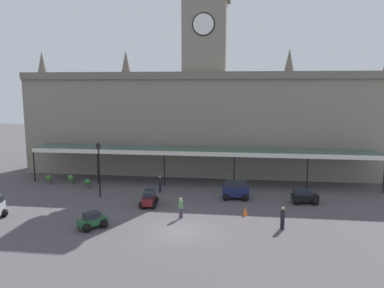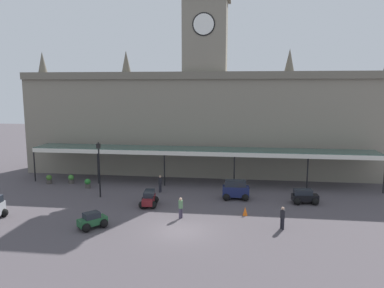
% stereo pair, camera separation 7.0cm
% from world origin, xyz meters
% --- Properties ---
extents(ground_plane, '(140.00, 140.00, 0.00)m').
position_xyz_m(ground_plane, '(0.00, 0.00, 0.00)').
color(ground_plane, '#4B454A').
extents(station_building, '(41.94, 6.30, 20.87)m').
position_xyz_m(station_building, '(0.00, 18.48, 6.66)').
color(station_building, gray).
rests_on(station_building, ground).
extents(entrance_canopy, '(35.99, 3.26, 3.74)m').
position_xyz_m(entrance_canopy, '(-0.00, 13.11, 3.60)').
color(entrance_canopy, '#38564C').
rests_on(entrance_canopy, ground).
extents(car_black_estate, '(2.32, 1.66, 1.27)m').
position_xyz_m(car_black_estate, '(9.82, 7.55, 0.56)').
color(car_black_estate, black).
rests_on(car_black_estate, ground).
extents(car_green_sedan, '(2.21, 2.23, 1.19)m').
position_xyz_m(car_green_sedan, '(-6.45, -0.34, 0.50)').
color(car_green_sedan, '#1E512D').
rests_on(car_green_sedan, ground).
extents(car_navy_van, '(2.44, 1.67, 1.77)m').
position_xyz_m(car_navy_van, '(3.79, 8.03, 0.81)').
color(car_navy_van, '#19214C').
rests_on(car_navy_van, ground).
extents(car_maroon_estate, '(1.68, 2.33, 1.27)m').
position_xyz_m(car_maroon_estate, '(-3.61, 5.21, 0.56)').
color(car_maroon_estate, maroon).
rests_on(car_maroon_estate, ground).
extents(pedestrian_beside_cars, '(0.34, 0.38, 1.67)m').
position_xyz_m(pedestrian_beside_cars, '(-3.53, 9.42, 0.91)').
color(pedestrian_beside_cars, black).
rests_on(pedestrian_beside_cars, ground).
extents(pedestrian_near_entrance, '(0.34, 0.37, 1.67)m').
position_xyz_m(pedestrian_near_entrance, '(-0.40, 2.49, 0.91)').
color(pedestrian_near_entrance, '#3F384C').
rests_on(pedestrian_near_entrance, ground).
extents(pedestrian_crossing_forecourt, '(0.34, 0.37, 1.67)m').
position_xyz_m(pedestrian_crossing_forecourt, '(7.23, 1.22, 0.91)').
color(pedestrian_crossing_forecourt, black).
rests_on(pedestrian_crossing_forecourt, ground).
extents(victorian_lamppost, '(0.30, 0.30, 5.18)m').
position_xyz_m(victorian_lamppost, '(-8.74, 7.13, 3.20)').
color(victorian_lamppost, black).
rests_on(victorian_lamppost, ground).
extents(traffic_cone, '(0.40, 0.40, 0.70)m').
position_xyz_m(traffic_cone, '(4.60, 3.80, 0.35)').
color(traffic_cone, orange).
rests_on(traffic_cone, ground).
extents(planter_by_canopy, '(0.60, 0.60, 0.96)m').
position_xyz_m(planter_by_canopy, '(-15.87, 11.01, 0.49)').
color(planter_by_canopy, '#47423D').
rests_on(planter_by_canopy, ground).
extents(planter_near_kerb, '(0.60, 0.60, 0.96)m').
position_xyz_m(planter_near_kerb, '(-13.60, 11.40, 0.49)').
color(planter_near_kerb, '#47423D').
rests_on(planter_near_kerb, ground).
extents(planter_forecourt_centre, '(0.60, 0.60, 0.96)m').
position_xyz_m(planter_forecourt_centre, '(-11.15, 9.94, 0.49)').
color(planter_forecourt_centre, '#47423D').
rests_on(planter_forecourt_centre, ground).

